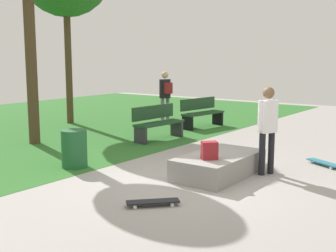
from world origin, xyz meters
name	(u,v)px	position (x,y,z in m)	size (l,w,h in m)	color
ground_plane	(184,182)	(0.00, 0.00, 0.00)	(28.00, 28.00, 0.00)	#9E9993
concrete_ledge	(219,165)	(0.73, -0.30, 0.20)	(1.91, 1.02, 0.41)	gray
backpack_on_ledge	(209,150)	(0.29, -0.35, 0.57)	(0.28, 0.20, 0.32)	maroon
skater_performing_trick	(268,124)	(1.35, -0.97, 0.97)	(0.40, 0.32, 1.66)	black
skateboard_by_ledge	(324,163)	(2.67, -1.65, 0.06)	(0.56, 0.80, 0.08)	teal
skateboard_spare	(153,202)	(-1.36, -0.36, 0.06)	(0.72, 0.69, 0.08)	black
park_bench_by_oak	(157,122)	(2.95, 2.88, 0.48)	(1.63, 0.57, 0.91)	#1E4223
park_bench_near_path	(201,112)	(5.44, 3.05, 0.48)	(1.65, 0.69, 0.91)	#1E4223
trash_bin	(74,149)	(-0.45, 2.37, 0.38)	(0.51, 0.51, 0.76)	#1E592D
pedestrian_with_backpack	(165,92)	(5.46, 4.47, 1.03)	(0.42, 0.40, 1.72)	slate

